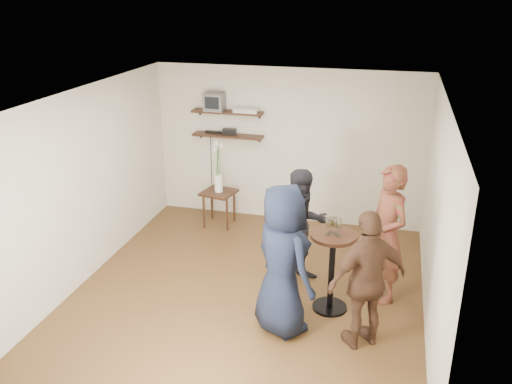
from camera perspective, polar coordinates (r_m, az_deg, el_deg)
room at (r=6.75m, az=-0.88°, el=-0.94°), size 4.58×5.08×2.68m
shelf_upper at (r=9.04m, az=-3.02°, el=8.41°), size 1.20×0.25×0.04m
shelf_lower at (r=9.13m, az=-2.97°, el=5.96°), size 1.20×0.25×0.04m
crt_monitor at (r=9.07m, az=-4.36°, el=9.50°), size 0.32×0.30×0.30m
dvd_deck at (r=8.93m, az=-1.00°, el=8.60°), size 0.40×0.24×0.06m
radio at (r=9.11m, az=-2.83°, el=6.36°), size 0.22×0.10×0.10m
power_strip at (r=9.25m, az=-4.46°, el=6.33°), size 0.30×0.05×0.03m
side_table at (r=9.05m, az=-3.92°, el=-0.52°), size 0.60×0.60×0.60m
vase_lilies at (r=8.91m, az=-4.00°, el=1.84°), size 0.19×0.19×0.93m
drinks_table at (r=6.72m, az=8.01°, el=-7.25°), size 0.57×0.57×1.03m
wine_glass_fl at (r=6.48m, az=7.60°, el=-3.32°), size 0.07×0.07×0.20m
wine_glass_fr at (r=6.45m, az=8.67°, el=-3.39°), size 0.07×0.07×0.22m
wine_glass_bl at (r=6.56m, az=7.94°, el=-3.14°), size 0.06×0.06×0.19m
wine_glass_br at (r=6.50m, az=8.35°, el=-3.25°), size 0.07×0.07×0.21m
person_plaid at (r=6.98m, az=13.61°, el=-4.36°), size 0.73×0.79×1.80m
person_dark at (r=7.24m, az=4.94°, el=-3.72°), size 0.99×0.96×1.60m
person_navy at (r=6.18m, az=2.82°, el=-7.20°), size 1.05×1.02×1.81m
person_brown at (r=6.09m, az=11.62°, el=-9.08°), size 1.00×0.89×1.63m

